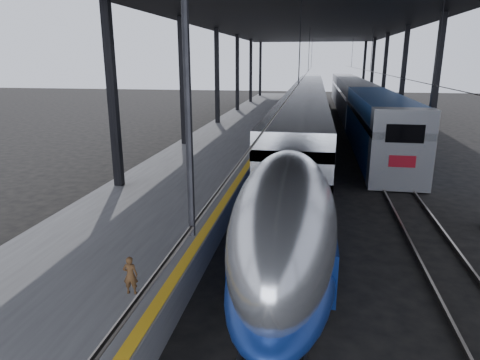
# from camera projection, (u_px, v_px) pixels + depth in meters

# --- Properties ---
(ground) EXTENTS (160.00, 160.00, 0.00)m
(ground) POSITION_uv_depth(u_px,v_px,m) (223.00, 267.00, 13.74)
(ground) COLOR black
(ground) RESTS_ON ground
(platform) EXTENTS (6.00, 80.00, 1.00)m
(platform) POSITION_uv_depth(u_px,v_px,m) (233.00, 139.00, 33.15)
(platform) COLOR #4C4C4F
(platform) RESTS_ON ground
(yellow_strip) EXTENTS (0.30, 80.00, 0.01)m
(yellow_strip) POSITION_uv_depth(u_px,v_px,m) (269.00, 133.00, 32.55)
(yellow_strip) COLOR gold
(yellow_strip) RESTS_ON platform
(rails) EXTENTS (6.52, 80.00, 0.16)m
(rails) POSITION_uv_depth(u_px,v_px,m) (338.00, 147.00, 31.95)
(rails) COLOR slate
(rails) RESTS_ON ground
(canopy) EXTENTS (18.00, 75.00, 9.47)m
(canopy) POSITION_uv_depth(u_px,v_px,m) (308.00, 20.00, 29.92)
(canopy) COLOR black
(canopy) RESTS_ON ground
(tgv_train) EXTENTS (2.88, 65.20, 4.13)m
(tgv_train) POSITION_uv_depth(u_px,v_px,m) (307.00, 112.00, 37.67)
(tgv_train) COLOR silver
(tgv_train) RESTS_ON ground
(second_train) EXTENTS (3.00, 56.05, 4.13)m
(second_train) POSITION_uv_depth(u_px,v_px,m) (355.00, 101.00, 46.61)
(second_train) COLOR navy
(second_train) RESTS_ON ground
(child) EXTENTS (0.38, 0.27, 0.96)m
(child) POSITION_uv_depth(u_px,v_px,m) (130.00, 275.00, 10.16)
(child) COLOR #4C3019
(child) RESTS_ON platform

